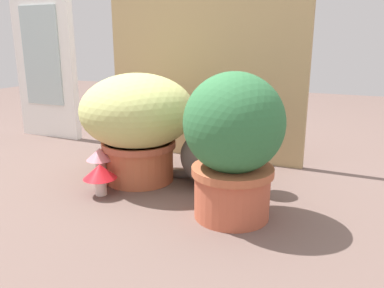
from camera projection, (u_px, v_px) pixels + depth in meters
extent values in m
plane|color=brown|center=(144.00, 192.00, 1.40)|extent=(6.00, 6.00, 0.00)
cube|color=tan|center=(203.00, 72.00, 1.74)|extent=(0.93, 0.03, 0.78)
cube|color=white|center=(45.00, 64.00, 2.11)|extent=(0.39, 0.04, 0.81)
cube|color=#ACC3C6|center=(41.00, 56.00, 2.08)|extent=(0.25, 0.01, 0.52)
cylinder|color=#C06240|center=(139.00, 161.00, 1.51)|extent=(0.26, 0.26, 0.16)
cylinder|color=#BA5C44|center=(139.00, 144.00, 1.49)|extent=(0.28, 0.28, 0.02)
ellipsoid|color=#BCC171|center=(137.00, 111.00, 1.45)|extent=(0.43, 0.43, 0.28)
cylinder|color=#BF5B3F|center=(232.00, 192.00, 1.19)|extent=(0.23, 0.23, 0.16)
cylinder|color=#B8603E|center=(233.00, 171.00, 1.17)|extent=(0.25, 0.25, 0.02)
ellipsoid|color=#306D3E|center=(234.00, 123.00, 1.13)|extent=(0.30, 0.30, 0.30)
ellipsoid|color=#57524D|center=(214.00, 158.00, 1.43)|extent=(0.27, 0.19, 0.22)
ellipsoid|color=gray|center=(240.00, 164.00, 1.40)|extent=(0.08, 0.10, 0.11)
sphere|color=#57524D|center=(245.00, 130.00, 1.36)|extent=(0.12, 0.12, 0.11)
cone|color=#57524D|center=(247.00, 111.00, 1.37)|extent=(0.04, 0.04, 0.04)
cone|color=#57524D|center=(243.00, 114.00, 1.32)|extent=(0.04, 0.04, 0.04)
cylinder|color=#57524D|center=(189.00, 173.00, 1.53)|extent=(0.19, 0.05, 0.07)
cylinder|color=silver|center=(101.00, 186.00, 1.37)|extent=(0.04, 0.04, 0.06)
cone|color=red|center=(100.00, 171.00, 1.36)|extent=(0.12, 0.12, 0.05)
cylinder|color=silver|center=(101.00, 173.00, 1.44)|extent=(0.04, 0.04, 0.10)
cone|color=pink|center=(100.00, 154.00, 1.42)|extent=(0.10, 0.10, 0.04)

